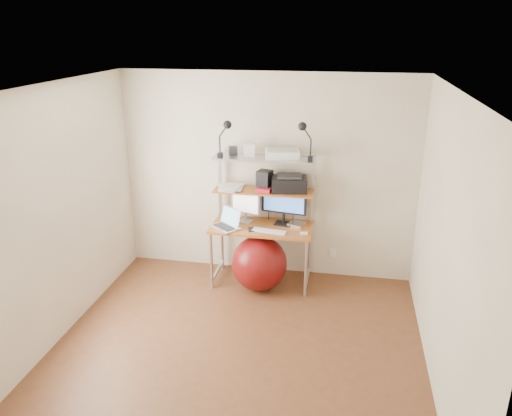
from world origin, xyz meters
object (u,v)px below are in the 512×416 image
(monitor_silver, at_px, (246,205))
(printer, at_px, (289,183))
(monitor_black, at_px, (284,202))
(laptop, at_px, (228,223))
(exercise_ball, at_px, (259,263))

(monitor_silver, distance_m, printer, 0.59)
(monitor_black, bearing_deg, laptop, -150.51)
(monitor_black, bearing_deg, exercise_ball, -120.47)
(laptop, bearing_deg, monitor_black, 59.09)
(monitor_silver, relative_size, monitor_black, 0.75)
(printer, bearing_deg, laptop, -168.07)
(monitor_black, xyz_separation_m, exercise_ball, (-0.24, -0.29, -0.69))
(monitor_black, distance_m, laptop, 0.71)
(laptop, relative_size, exercise_ball, 0.66)
(monitor_black, relative_size, laptop, 1.26)
(monitor_silver, distance_m, exercise_ball, 0.72)
(monitor_black, distance_m, printer, 0.23)
(monitor_black, height_order, exercise_ball, monitor_black)
(monitor_silver, distance_m, laptop, 0.33)
(monitor_black, distance_m, exercise_ball, 0.78)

